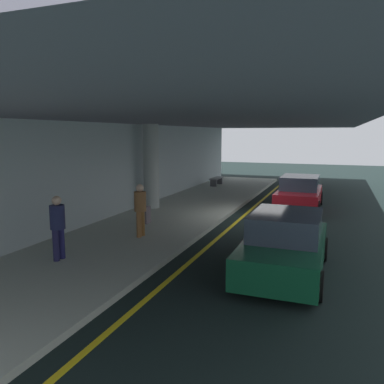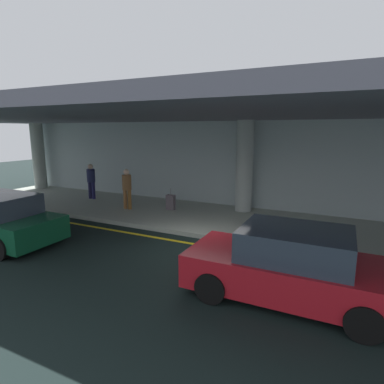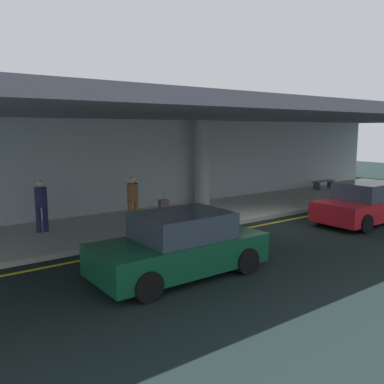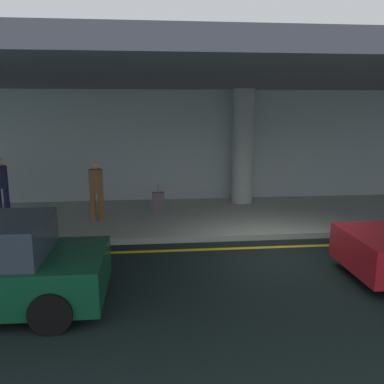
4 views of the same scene
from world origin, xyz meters
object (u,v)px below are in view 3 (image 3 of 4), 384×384
(person_waiting_for_ride, at_px, (41,202))
(suitcase_upright_primary, at_px, (164,208))
(car_dark_green, at_px, (180,246))
(bench_metal, at_px, (324,183))
(car_red, at_px, (365,204))
(support_column_left_mid, at_px, (202,162))
(traveler_with_luggage, at_px, (133,197))

(person_waiting_for_ride, xyz_separation_m, suitcase_upright_primary, (4.48, -0.19, -0.65))
(car_dark_green, distance_m, bench_metal, 15.14)
(car_red, bearing_deg, person_waiting_for_ride, 155.54)
(car_red, height_order, bench_metal, car_red)
(person_waiting_for_ride, bearing_deg, support_column_left_mid, -99.77)
(car_dark_green, height_order, bench_metal, car_dark_green)
(traveler_with_luggage, bearing_deg, car_dark_green, 80.04)
(bench_metal, bearing_deg, person_waiting_for_ride, -178.15)
(car_dark_green, bearing_deg, bench_metal, -154.07)
(person_waiting_for_ride, bearing_deg, car_red, -134.25)
(car_dark_green, bearing_deg, traveler_with_luggage, -103.22)
(support_column_left_mid, xyz_separation_m, car_dark_green, (-5.77, -6.52, -1.26))
(suitcase_upright_primary, bearing_deg, person_waiting_for_ride, -167.62)
(support_column_left_mid, height_order, suitcase_upright_primary, support_column_left_mid)
(support_column_left_mid, relative_size, suitcase_upright_primary, 4.06)
(suitcase_upright_primary, distance_m, bench_metal, 10.91)
(suitcase_upright_primary, height_order, bench_metal, suitcase_upright_primary)
(car_dark_green, height_order, person_waiting_for_ride, person_waiting_for_ride)
(suitcase_upright_primary, xyz_separation_m, bench_metal, (10.89, 0.68, 0.04))
(support_column_left_mid, distance_m, car_red, 6.79)
(support_column_left_mid, distance_m, traveler_with_luggage, 4.91)
(support_column_left_mid, bearing_deg, car_dark_green, -131.47)
(support_column_left_mid, height_order, car_dark_green, support_column_left_mid)
(support_column_left_mid, distance_m, bench_metal, 8.26)
(car_red, bearing_deg, traveler_with_luggage, 152.32)
(support_column_left_mid, relative_size, bench_metal, 2.28)
(car_red, bearing_deg, bench_metal, 48.78)
(car_dark_green, bearing_deg, suitcase_upright_primary, -116.79)
(suitcase_upright_primary, bearing_deg, car_dark_green, -104.42)
(traveler_with_luggage, height_order, person_waiting_for_ride, same)
(support_column_left_mid, bearing_deg, traveler_with_luggage, -157.40)
(car_dark_green, xyz_separation_m, suitcase_upright_primary, (2.99, 5.36, -0.25))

